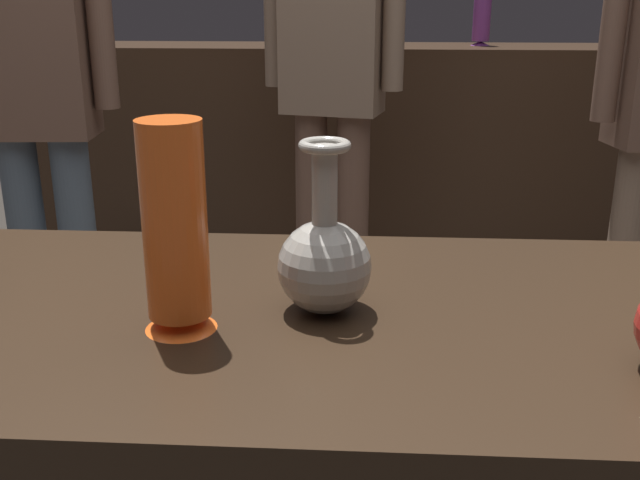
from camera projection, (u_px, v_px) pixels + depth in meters
back_display_shelf at (350, 165)px, 3.18m from camera, size 2.60×0.40×0.99m
vase_centerpiece at (324, 259)px, 0.98m from camera, size 0.12×0.12×0.23m
vase_right_accent at (175, 231)px, 0.91m from camera, size 0.09×0.09×0.27m
shelf_vase_center at (351, 35)px, 2.95m from camera, size 0.08×0.08×0.14m
shelf_vase_right at (482, 18)px, 2.98m from camera, size 0.08×0.08×0.21m
visitor_center_back at (333, 64)px, 2.44m from camera, size 0.46×0.25×1.65m
visitor_near_left at (34, 81)px, 2.09m from camera, size 0.47×0.20×1.63m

